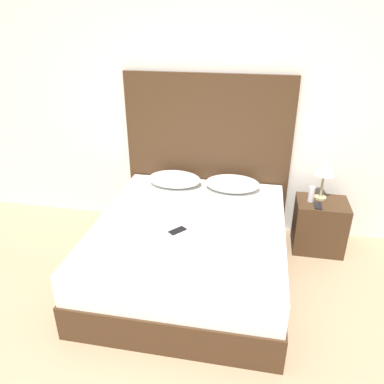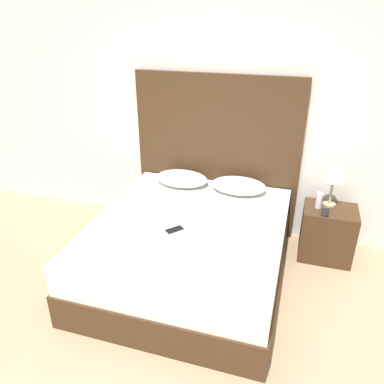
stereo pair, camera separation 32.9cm
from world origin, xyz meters
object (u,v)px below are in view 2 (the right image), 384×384
Objects in this scene: bed at (189,250)px; nightstand at (327,233)px; phone_on_bed at (174,230)px; phone_on_nightstand at (325,213)px; table_lamp at (335,173)px.

bed is 1.42m from nightstand.
phone_on_nightstand is at bearing 32.05° from phone_on_bed.
nightstand is at bearing 29.92° from bed.
bed is at bearing -150.08° from nightstand.
bed is at bearing -152.52° from phone_on_nightstand.
table_lamp is at bearing 33.13° from bed.
bed is 11.94× the size of phone_on_bed.
phone_on_nightstand is at bearing -121.68° from nightstand.
nightstand is 0.62m from table_lamp.
table_lamp is (1.28, 0.96, 0.30)m from phone_on_bed.
phone_on_bed reaches higher than phone_on_nightstand.
phone_on_bed is 0.29× the size of nightstand.
phone_on_nightstand reaches higher than nightstand.
bed is 1.34m from phone_on_nightstand.
table_lamp is at bearing 77.63° from phone_on_nightstand.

